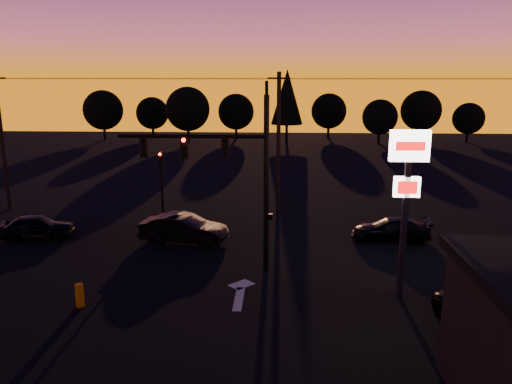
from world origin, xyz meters
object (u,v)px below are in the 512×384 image
(secondary_signal, at_px, (161,176))
(pylon_sign, at_px, (407,179))
(traffic_signal_mast, at_px, (230,165))
(bollard, at_px, (80,295))
(car_mid, at_px, (183,229))
(car_left, at_px, (37,227))
(suv_parked, at_px, (499,319))
(car_right, at_px, (391,229))

(secondary_signal, xyz_separation_m, pylon_sign, (12.00, -9.99, 2.05))
(traffic_signal_mast, distance_m, bollard, 8.13)
(secondary_signal, distance_m, car_mid, 4.66)
(secondary_signal, relative_size, bollard, 4.67)
(traffic_signal_mast, height_order, pylon_sign, traffic_signal_mast)
(traffic_signal_mast, height_order, car_left, traffic_signal_mast)
(pylon_sign, distance_m, car_mid, 12.56)
(secondary_signal, bearing_deg, traffic_signal_mast, -56.81)
(bollard, bearing_deg, pylon_sign, 6.48)
(bollard, height_order, car_mid, car_mid)
(secondary_signal, height_order, car_mid, secondary_signal)
(traffic_signal_mast, xyz_separation_m, suv_parked, (9.78, -5.50, -4.29))
(traffic_signal_mast, relative_size, suv_parked, 1.86)
(suv_parked, bearing_deg, car_mid, 116.60)
(pylon_sign, height_order, bollard, pylon_sign)
(bollard, distance_m, car_right, 16.31)
(car_left, relative_size, car_right, 0.93)
(traffic_signal_mast, xyz_separation_m, secondary_signal, (-4.90, 7.49, -2.07))
(secondary_signal, height_order, car_right, secondary_signal)
(bollard, xyz_separation_m, car_left, (-5.58, 8.01, 0.20))
(secondary_signal, distance_m, car_right, 13.66)
(pylon_sign, height_order, suv_parked, pylon_sign)
(car_right, bearing_deg, traffic_signal_mast, -57.31)
(pylon_sign, bearing_deg, bollard, -173.52)
(traffic_signal_mast, bearing_deg, secondary_signal, 123.19)
(bollard, distance_m, suv_parked, 15.41)
(car_left, height_order, suv_parked, car_left)
(bollard, height_order, car_right, car_right)
(bollard, relative_size, car_right, 0.22)
(car_right, bearing_deg, bollard, -54.96)
(car_right, bearing_deg, car_left, -85.12)
(traffic_signal_mast, bearing_deg, bollard, -144.66)
(car_mid, bearing_deg, car_right, -75.03)
(car_left, relative_size, car_mid, 0.84)
(traffic_signal_mast, xyz_separation_m, car_mid, (-2.94, 3.82, -4.17))
(bollard, xyz_separation_m, suv_parked, (15.32, -1.57, 0.18))
(traffic_signal_mast, distance_m, suv_parked, 12.01)
(bollard, xyz_separation_m, car_right, (13.82, 8.65, 0.14))
(secondary_signal, relative_size, car_right, 1.04)
(bollard, relative_size, car_left, 0.24)
(car_mid, bearing_deg, secondary_signal, 38.57)
(bollard, relative_size, car_mid, 0.20)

